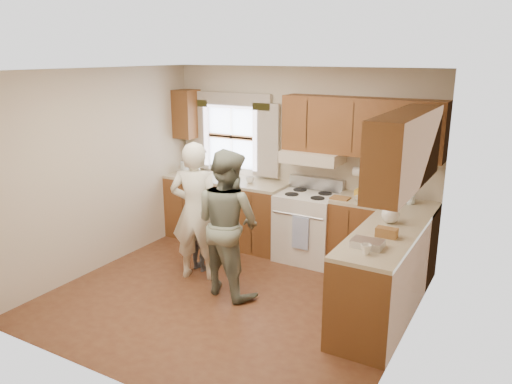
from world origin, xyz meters
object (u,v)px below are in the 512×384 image
Objects in this scene: woman_right at (228,223)px; child at (200,236)px; woman_left at (196,211)px; stove at (308,226)px.

child is (-0.63, 0.33, -0.38)m from woman_right.
woman_left is 0.43m from child.
woman_right reaches higher than child.
woman_right is at bearing -106.65° from stove.
woman_left is 1.01× the size of woman_right.
stove is at bearing -93.79° from woman_right.
woman_right is (-0.40, -1.33, 0.37)m from stove.
woman_left is 1.84× the size of child.
woman_left is 0.57m from woman_right.
woman_left reaches higher than stove.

